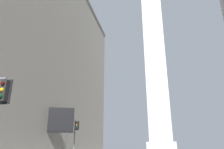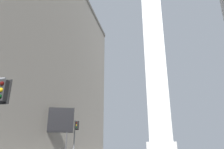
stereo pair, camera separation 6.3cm
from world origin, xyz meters
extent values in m
cube|color=gray|center=(-29.20, 30.74, 18.38)|extent=(27.97, 51.11, 36.77)
cube|color=white|center=(0.00, 67.29, 33.52)|extent=(6.77, 6.77, 57.19)
cube|color=black|center=(-7.56, 6.38, 4.82)|extent=(0.35, 0.35, 1.10)
cube|color=black|center=(-7.56, 6.55, 4.82)|extent=(0.58, 0.06, 1.32)
sphere|color=#410907|center=(-7.55, 6.19, 5.16)|extent=(0.22, 0.22, 0.22)
sphere|color=yellow|center=(-7.55, 6.19, 4.82)|extent=(0.22, 0.22, 0.22)
sphere|color=#073410|center=(-7.55, 6.19, 4.48)|extent=(0.22, 0.22, 0.22)
cylinder|color=slate|center=(-12.38, 28.44, 3.23)|extent=(0.18, 0.18, 6.46)
cube|color=black|center=(-12.09, 28.44, 5.76)|extent=(0.34, 0.34, 1.10)
cube|color=black|center=(-12.09, 28.62, 5.76)|extent=(0.58, 0.04, 1.32)
sphere|color=#410907|center=(-12.09, 28.25, 6.10)|extent=(0.22, 0.22, 0.22)
sphere|color=yellow|center=(-12.09, 28.25, 5.76)|extent=(0.22, 0.22, 0.22)
sphere|color=#073410|center=(-12.09, 28.25, 5.42)|extent=(0.22, 0.22, 0.22)
cylinder|color=#3F3F42|center=(-15.99, 25.10, 2.31)|extent=(0.18, 0.18, 4.62)
cylinder|color=#3F3F42|center=(-12.68, 26.35, 2.31)|extent=(0.18, 0.18, 4.62)
cube|color=black|center=(-14.34, 25.72, 6.27)|extent=(4.81, 2.01, 3.30)
cube|color=black|center=(-14.34, 25.72, 6.27)|extent=(4.99, 1.98, 3.54)
camera|label=1|loc=(0.17, -3.00, 1.79)|focal=35.00mm
camera|label=2|loc=(0.23, -2.99, 1.79)|focal=35.00mm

